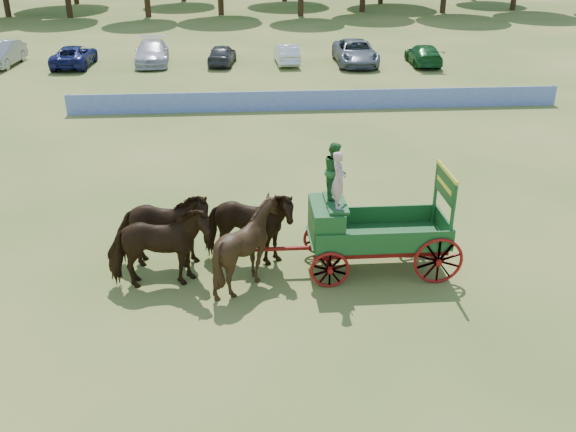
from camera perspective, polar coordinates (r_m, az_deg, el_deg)
The scene contains 8 objects.
ground at distance 18.34m, azimuth 12.41°, elevation -5.95°, with size 160.00×160.00×0.00m, color olive.
horse_lead_left at distance 17.59m, azimuth -11.42°, elevation -2.84°, with size 1.28×2.81×2.37m, color black.
horse_lead_right at distance 18.56m, azimuth -11.06°, elevation -1.27°, with size 1.28×2.81×2.37m, color black.
horse_wheel_left at distance 17.44m, azimuth -3.57°, elevation -2.61°, with size 1.92×2.16×2.37m, color black.
horse_wheel_right at distance 18.42m, azimuth -3.64°, elevation -1.03°, with size 1.28×2.81×2.37m, color black.
farm_dray at distance 18.01m, azimuth 5.79°, elevation -0.10°, with size 5.99×2.00×3.73m.
sponsor_banner at distance 34.38m, azimuth 2.61°, elevation 10.24°, with size 26.00×0.08×1.05m, color #2040B2.
parked_cars at distance 45.83m, azimuth -9.19°, elevation 13.99°, with size 35.93×6.99×1.65m.
Camera 1 is at (-5.09, -15.01, 9.24)m, focal length 40.00 mm.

